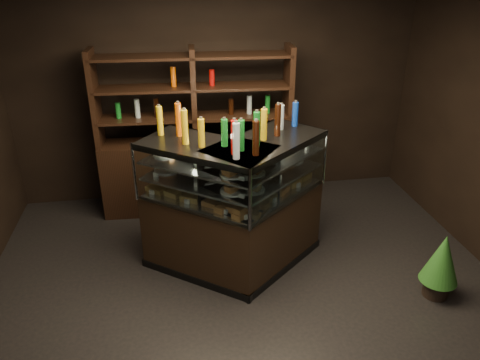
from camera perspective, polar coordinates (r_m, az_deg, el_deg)
name	(u,v)px	position (r m, az deg, el deg)	size (l,w,h in m)	color
ground	(253,313)	(4.37, 1.61, -15.85)	(5.00, 5.00, 0.00)	black
room_shell	(256,103)	(3.41, 2.01, 9.40)	(5.02, 5.02, 3.01)	black
display_case	(236,226)	(4.69, -0.46, -5.64)	(1.92, 1.29, 1.36)	black
food_display	(236,176)	(4.43, -0.47, 0.46)	(1.58, 0.87, 0.42)	#BA8342
bottles_top	(236,128)	(4.25, -0.51, 6.42)	(1.41, 0.73, 0.30)	yellow
potted_conifer	(443,258)	(4.68, 23.46, -8.67)	(0.35, 0.35, 0.74)	black
back_shelving	(196,163)	(5.74, -5.33, 2.08)	(2.29, 0.53, 2.00)	black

